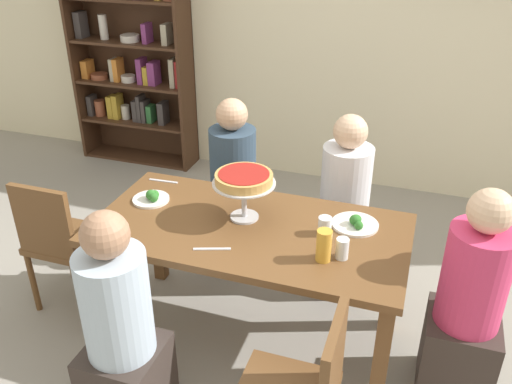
{
  "coord_description": "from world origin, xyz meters",
  "views": [
    {
      "loc": [
        0.78,
        -2.21,
        2.2
      ],
      "look_at": [
        0.0,
        0.1,
        0.89
      ],
      "focal_mm": 37.9,
      "sensor_mm": 36.0,
      "label": 1
    }
  ],
  "objects": [
    {
      "name": "water_glass_clear_near",
      "position": [
        0.5,
        -0.12,
        0.79
      ],
      "size": [
        0.06,
        0.06,
        0.1
      ],
      "primitive_type": "cylinder",
      "color": "white",
      "rests_on": "dining_table"
    },
    {
      "name": "cutlery_knife_near",
      "position": [
        -0.1,
        -0.25,
        0.74
      ],
      "size": [
        0.18,
        0.07,
        0.0
      ],
      "primitive_type": "cube",
      "rotation": [
        0.0,
        0.0,
        0.33
      ],
      "color": "silver",
      "rests_on": "dining_table"
    },
    {
      "name": "ground_plane",
      "position": [
        0.0,
        0.0,
        0.0
      ],
      "size": [
        12.0,
        12.0,
        0.0
      ],
      "primitive_type": "plane",
      "color": "gray"
    },
    {
      "name": "dining_table",
      "position": [
        0.0,
        0.0,
        0.64
      ],
      "size": [
        1.61,
        0.8,
        0.74
      ],
      "color": "brown",
      "rests_on": "ground_plane"
    },
    {
      "name": "rear_partition",
      "position": [
        0.0,
        2.2,
        1.4
      ],
      "size": [
        8.0,
        0.12,
        2.8
      ],
      "primitive_type": "cube",
      "color": "beige",
      "rests_on": "ground_plane"
    },
    {
      "name": "cutlery_fork_near",
      "position": [
        -0.65,
        0.31,
        0.74
      ],
      "size": [
        0.18,
        0.03,
        0.0
      ],
      "primitive_type": "cube",
      "rotation": [
        0.0,
        0.0,
        3.2
      ],
      "color": "silver",
      "rests_on": "dining_table"
    },
    {
      "name": "beer_glass_amber_tall",
      "position": [
        0.42,
        -0.16,
        0.82
      ],
      "size": [
        0.07,
        0.07,
        0.16
      ],
      "primitive_type": "cylinder",
      "color": "gold",
      "rests_on": "dining_table"
    },
    {
      "name": "chair_head_west",
      "position": [
        -1.13,
        -0.09,
        0.49
      ],
      "size": [
        0.4,
        0.4,
        0.87
      ],
      "color": "brown",
      "rests_on": "ground_plane"
    },
    {
      "name": "diner_far_left",
      "position": [
        -0.37,
        0.73,
        0.49
      ],
      "size": [
        0.34,
        0.34,
        1.15
      ],
      "rotation": [
        0.0,
        0.0,
        -1.57
      ],
      "color": "#382D28",
      "rests_on": "ground_plane"
    },
    {
      "name": "salad_plate_near_diner",
      "position": [
        0.51,
        0.18,
        0.76
      ],
      "size": [
        0.24,
        0.24,
        0.07
      ],
      "color": "white",
      "rests_on": "dining_table"
    },
    {
      "name": "water_glass_clear_far",
      "position": [
        0.38,
        0.05,
        0.79
      ],
      "size": [
        0.07,
        0.07,
        0.09
      ],
      "primitive_type": "cylinder",
      "color": "white",
      "rests_on": "dining_table"
    },
    {
      "name": "deep_dish_pizza_stand",
      "position": [
        -0.06,
        0.08,
        0.95
      ],
      "size": [
        0.33,
        0.33,
        0.26
      ],
      "color": "silver",
      "rests_on": "dining_table"
    },
    {
      "name": "diner_far_right",
      "position": [
        0.37,
        0.68,
        0.49
      ],
      "size": [
        0.34,
        0.34,
        1.15
      ],
      "rotation": [
        0.0,
        0.0,
        -1.57
      ],
      "color": "#382D28",
      "rests_on": "ground_plane"
    },
    {
      "name": "diner_head_east",
      "position": [
        1.09,
        -0.03,
        0.49
      ],
      "size": [
        0.34,
        0.34,
        1.15
      ],
      "rotation": [
        0.0,
        0.0,
        3.14
      ],
      "color": "#382D28",
      "rests_on": "ground_plane"
    },
    {
      "name": "diner_near_left",
      "position": [
        -0.36,
        -0.71,
        0.49
      ],
      "size": [
        0.34,
        0.34,
        1.15
      ],
      "rotation": [
        0.0,
        0.0,
        1.57
      ],
      "color": "#382D28",
      "rests_on": "ground_plane"
    },
    {
      "name": "bookshelf",
      "position": [
        -1.82,
        2.01,
        1.1
      ],
      "size": [
        1.1,
        0.3,
        2.21
      ],
      "color": "#422819",
      "rests_on": "ground_plane"
    },
    {
      "name": "salad_plate_far_diner",
      "position": [
        -0.6,
        0.08,
        0.76
      ],
      "size": [
        0.2,
        0.2,
        0.07
      ],
      "color": "white",
      "rests_on": "dining_table"
    }
  ]
}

